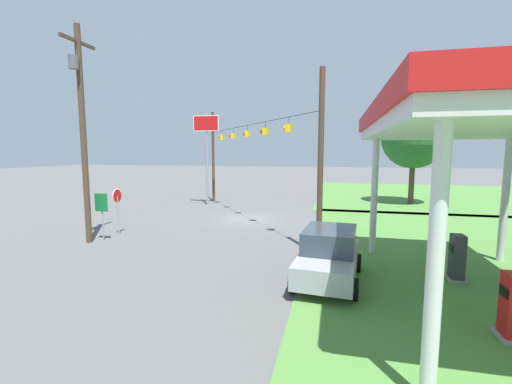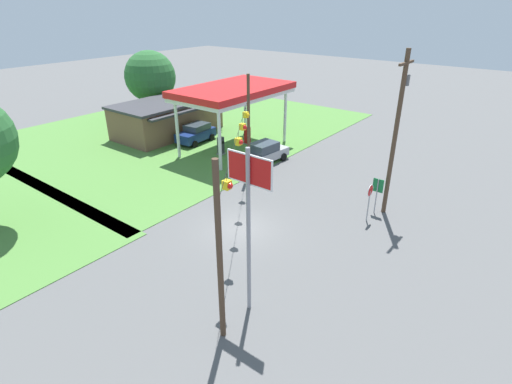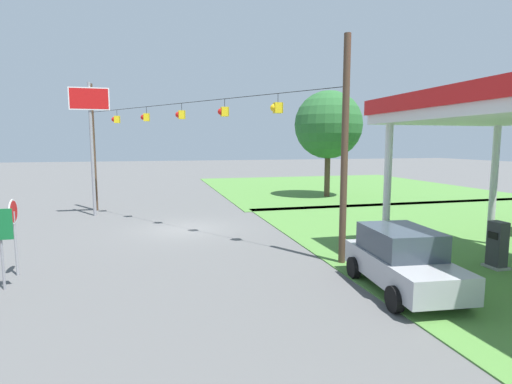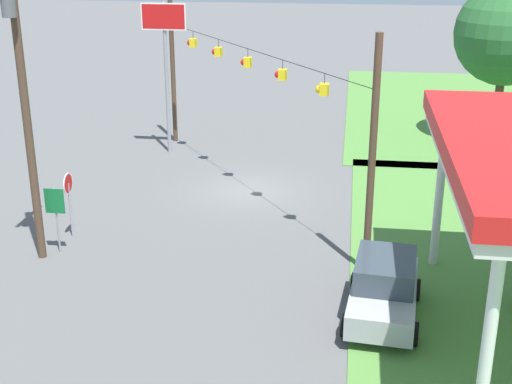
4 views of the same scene
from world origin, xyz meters
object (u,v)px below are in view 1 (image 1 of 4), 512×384
Objects in this scene: gas_station_canopy at (492,119)px; car_at_pumps_front at (329,255)px; fuel_pump_near at (457,259)px; route_sign at (102,207)px; stop_sign_roadside at (117,201)px; stop_sign_overhead at (206,139)px; utility_pole_main at (82,124)px; tree_west_verge at (414,137)px; fuel_pump_far at (512,309)px.

gas_station_canopy is 6.27m from car_at_pumps_front.
fuel_pump_near is 15.67m from route_sign.
fuel_pump_near is 4.41m from car_at_pumps_front.
stop_sign_roadside reaches higher than route_sign.
utility_pole_main is at bearing -6.14° from stop_sign_overhead.
gas_station_canopy is 21.71m from stop_sign_overhead.
route_sign is (-2.91, -11.20, 0.79)m from car_at_pumps_front.
utility_pole_main reaches higher than tree_west_verge.
stop_sign_overhead is (-16.05, -14.61, 0.17)m from gas_station_canopy.
fuel_pump_far is at bearing -0.05° from gas_station_canopy.
car_at_pumps_front is at bearing 34.35° from stop_sign_overhead.
utility_pole_main is at bearing -95.36° from fuel_pump_near.
tree_west_verge is at bearing 132.92° from route_sign.
car_at_pumps_front is 0.42× the size of utility_pole_main.
gas_station_canopy is 2.48× the size of car_at_pumps_front.
fuel_pump_near is 15.93m from stop_sign_roadside.
fuel_pump_near is at bearing -6.70° from tree_west_verge.
fuel_pump_near and fuel_pump_far have the same top height.
gas_station_canopy is 16.33m from utility_pole_main.
stop_sign_overhead is 3.21× the size of route_sign.
tree_west_verge is (-15.10, 17.71, 3.86)m from stop_sign_roadside.
route_sign is 0.23× the size of utility_pole_main.
fuel_pump_far is 0.21× the size of stop_sign_overhead.
fuel_pump_near is at bearing -102.08° from stop_sign_roadside.
stop_sign_roadside reaches higher than fuel_pump_far.
utility_pole_main is (-1.50, -15.97, 4.99)m from fuel_pump_near.
car_at_pumps_front is (-2.91, -4.31, 0.14)m from fuel_pump_far.
fuel_pump_near is 3.84m from fuel_pump_far.
fuel_pump_far is (1.92, -0.00, -4.58)m from gas_station_canopy.
gas_station_canopy is at bearing 77.92° from utility_pole_main.
stop_sign_overhead reaches higher than car_at_pumps_front.
utility_pole_main is (-2.42, -11.65, 4.84)m from car_at_pumps_front.
fuel_pump_near is 0.68× the size of route_sign.
tree_west_verge reaches higher than gas_station_canopy.
route_sign reaches higher than fuel_pump_near.
stop_sign_roadside is (-5.25, -15.55, -3.54)m from gas_station_canopy.
fuel_pump_far is 23.64m from stop_sign_overhead.
gas_station_canopy reaches higher than stop_sign_roadside.
route_sign is at bearing -178.53° from stop_sign_roadside.
gas_station_canopy is 1.30× the size of tree_west_verge.
fuel_pump_far is 0.20× the size of tree_west_verge.
stop_sign_overhead is at bearing -134.06° from fuel_pump_near.
gas_station_canopy is 16.41m from route_sign.
tree_west_verge reaches higher than route_sign.
utility_pole_main is at bearing 167.17° from stop_sign_roadside.
car_at_pumps_front is at bearing -77.91° from fuel_pump_near.
fuel_pump_far is at bearing 0.00° from fuel_pump_near.
gas_station_canopy is at bearing 179.95° from fuel_pump_far.
utility_pole_main is 24.80m from tree_west_verge.
car_at_pumps_front is 0.52× the size of tree_west_verge.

